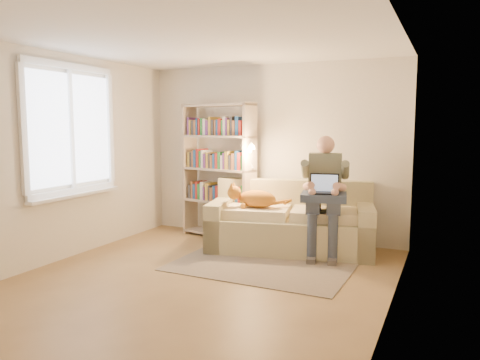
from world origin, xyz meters
The scene contains 14 objects.
floor centered at (0.00, 0.00, 0.00)m, with size 4.50×4.50×0.00m, color olive.
ceiling centered at (0.00, 0.00, 2.60)m, with size 4.00×4.50×0.02m, color white.
wall_left centered at (-2.00, 0.00, 1.30)m, with size 0.02×4.50×2.60m, color silver.
wall_right centered at (2.00, 0.00, 1.30)m, with size 0.02×4.50×2.60m, color silver.
wall_back centered at (0.00, 2.25, 1.30)m, with size 4.00×0.02×2.60m, color silver.
wall_front centered at (0.00, -2.25, 1.30)m, with size 4.00×0.02×2.60m, color silver.
window centered at (-1.95, 0.20, 1.38)m, with size 0.12×1.52×1.69m.
sofa centered at (0.50, 1.66, 0.34)m, with size 2.35×1.42×0.93m.
person centered at (0.98, 1.59, 0.88)m, with size 0.55×0.75×1.57m.
cat centered at (0.01, 1.41, 0.72)m, with size 0.78×0.40×0.30m.
blanket centered at (1.04, 1.45, 0.79)m, with size 0.57×0.46×0.10m, color #2D394F.
laptop centered at (1.04, 1.46, 0.90)m, with size 0.42×0.36×0.32m.
bookshelf centered at (-0.73, 1.90, 1.12)m, with size 1.33×0.64×2.03m.
rug centered at (0.42, 0.69, 0.01)m, with size 2.12×1.26×0.01m, color #7E6E5B.
Camera 1 is at (2.47, -4.36, 1.70)m, focal length 35.00 mm.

